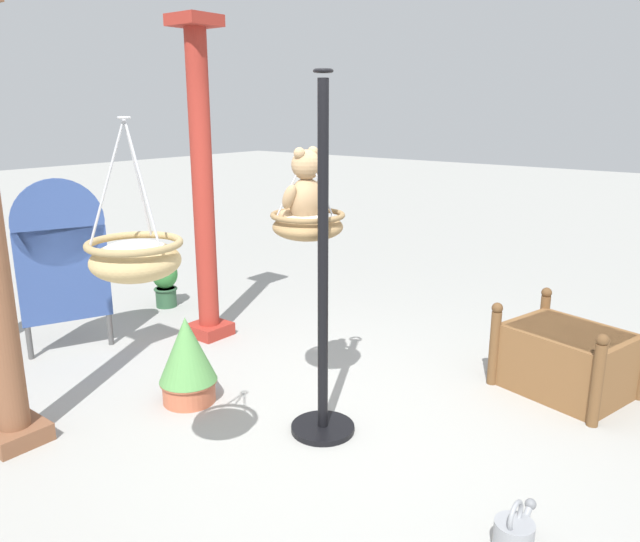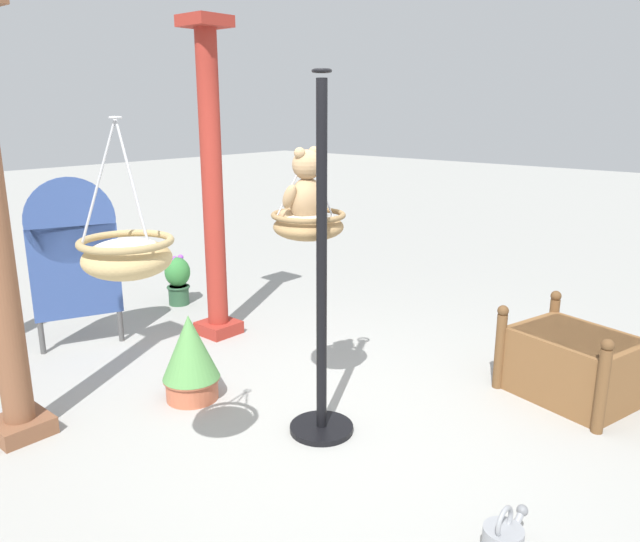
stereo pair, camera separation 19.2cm
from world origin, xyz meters
The scene contains 11 objects.
ground_plane centered at (0.00, 0.00, 0.00)m, with size 40.00×40.00×0.00m, color #9E9E99.
display_pole_central centered at (-0.11, -0.04, 0.74)m, with size 0.44×0.44×2.39m.
hanging_basket_with_teddy centered at (0.04, 0.21, 1.40)m, with size 0.51×0.51×0.60m.
teddy_bear centered at (0.04, 0.23, 1.63)m, with size 0.36×0.31×0.52m.
hanging_basket_left_high centered at (-1.43, 0.07, 1.47)m, with size 0.46×0.46×0.77m.
greenhouse_pillar_left centered at (0.64, 1.97, 1.42)m, with size 0.37×0.37×2.95m.
wooden_planter_box centered at (1.56, -1.15, 0.28)m, with size 0.95×1.09×0.69m.
potted_plant_flowering_red centered at (-0.40, 1.03, 0.34)m, with size 0.44×0.44×0.68m.
potted_plant_bushy_green centered at (0.95, 3.03, 0.30)m, with size 0.28×0.28×0.57m.
display_sign_board centered at (-0.42, 2.64, 0.93)m, with size 0.73×0.32×1.59m.
watering_can centered at (-0.46, -1.54, 0.10)m, with size 0.35×0.20×0.30m.
Camera 1 is at (-3.12, -2.40, 2.17)m, focal length 34.38 mm.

